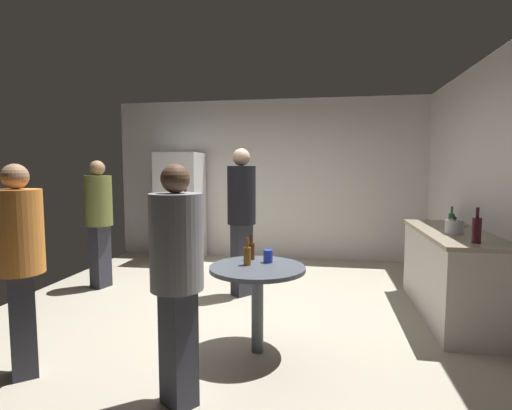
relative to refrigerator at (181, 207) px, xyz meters
The scene contains 16 objects.
ground_plane 2.78m from the refrigerator, 57.23° to the right, with size 5.20×5.20×0.10m, color #B2A893.
wall_back 1.55m from the refrigerator, 16.90° to the left, with size 5.32×0.06×2.70m, color silver.
wall_side_right 4.63m from the refrigerator, 28.53° to the right, with size 0.06×5.20×2.70m, color silver.
refrigerator is the anchor object (origin of this frame).
kitchen_counter 4.22m from the refrigerator, 28.34° to the right, with size 0.64×1.81×0.90m.
kettle 4.25m from the refrigerator, 30.93° to the right, with size 0.24×0.17×0.18m.
wine_bottle_on_counter 4.54m from the refrigerator, 35.80° to the right, with size 0.08×0.08×0.31m.
beer_bottle_on_counter 4.13m from the refrigerator, 24.56° to the right, with size 0.06×0.06×0.23m.
foreground_table 3.65m from the refrigerator, 59.55° to the right, with size 0.80×0.80×0.73m.
beer_bottle_amber 3.57m from the refrigerator, 60.60° to the right, with size 0.06×0.06×0.23m.
beer_bottle_brown 3.39m from the refrigerator, 58.95° to the right, with size 0.06×0.06×0.23m.
plastic_cup_blue 3.55m from the refrigerator, 57.40° to the right, with size 0.08×0.08×0.11m, color blue.
person_in_gray_shirt 4.22m from the refrigerator, 69.72° to the right, with size 0.48×0.48×1.57m.
person_in_olive_shirt 1.75m from the refrigerator, 105.65° to the right, with size 0.42×0.42×1.64m.
person_in_black_shirt 2.20m from the refrigerator, 50.27° to the right, with size 0.48×0.48×1.78m.
person_in_orange_shirt 3.81m from the refrigerator, 87.10° to the right, with size 0.48×0.48×1.58m.
Camera 1 is at (0.97, -4.11, 1.55)m, focal length 27.80 mm.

